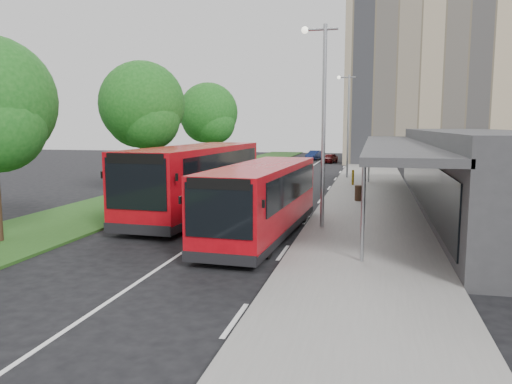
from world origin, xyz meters
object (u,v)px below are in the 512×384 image
bus_second (196,180)px  car_far (314,155)px  tree_far (208,116)px  lamp_post_near (322,113)px  bus_main (262,200)px  bollard (353,177)px  tree_mid (143,110)px  lamp_post_far (347,119)px  car_near (330,158)px  litter_bin (359,193)px

bus_second → car_far: bus_second is taller
tree_far → lamp_post_near: lamp_post_near is taller
bus_main → bollard: bearing=83.2°
tree_mid → car_far: 35.87m
lamp_post_far → car_near: size_ratio=2.51×
tree_far → lamp_post_far: 11.17m
tree_mid → bollard: tree_mid is taller
bus_second → tree_mid: bearing=138.4°
bus_main → bollard: bus_main is taller
bollard → car_far: (-5.78, 27.17, -0.10)m
litter_bin → car_near: size_ratio=0.26×
car_near → car_far: bearing=128.6°
car_far → bus_main: bearing=-73.4°
bollard → bus_second: bearing=-118.2°
bus_main → lamp_post_near: bearing=42.2°
tree_far → car_near: size_ratio=2.42×
bollard → bus_main: bearing=-99.5°
lamp_post_far → car_far: bearing=102.8°
car_far → car_near: bearing=-51.7°
lamp_post_far → litter_bin: size_ratio=9.55×
bus_main → litter_bin: size_ratio=11.80×
tree_mid → tree_far: tree_mid is taller
car_near → litter_bin: bearing=-69.1°
tree_mid → car_far: size_ratio=2.29×
tree_far → lamp_post_near: (11.13, -19.05, -0.26)m
tree_far → tree_mid: bearing=-90.0°
litter_bin → lamp_post_far: bearing=96.2°
tree_far → litter_bin: tree_far is taller
tree_mid → bus_main: (9.09, -8.73, -3.72)m
litter_bin → bus_second: bearing=-144.4°
bus_second → car_near: bearing=87.1°
bus_second → car_far: (1.06, 39.92, -1.11)m
lamp_post_far → tree_far: bearing=-175.1°
lamp_post_far → bus_second: lamp_post_far is taller
bus_main → bollard: size_ratio=9.51×
bus_second → car_near: (3.36, 35.13, -1.13)m
tree_far → bollard: size_ratio=7.42×
lamp_post_far → bus_second: (-6.10, -17.81, -3.04)m
litter_bin → car_near: bearing=97.8°
bus_second → bollard: 14.51m
lamp_post_near → litter_bin: (1.36, 7.53, -4.15)m
lamp_post_near → bus_main: (-2.04, -1.68, -3.30)m
lamp_post_near → car_near: size_ratio=2.51×
tree_far → bus_second: bearing=-73.4°
tree_mid → bus_main: 13.14m
tree_far → bollard: tree_far is taller
car_near → car_far: size_ratio=0.92×
lamp_post_near → bus_main: 4.23m
car_far → lamp_post_near: bearing=-70.5°
tree_mid → lamp_post_far: size_ratio=0.99×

